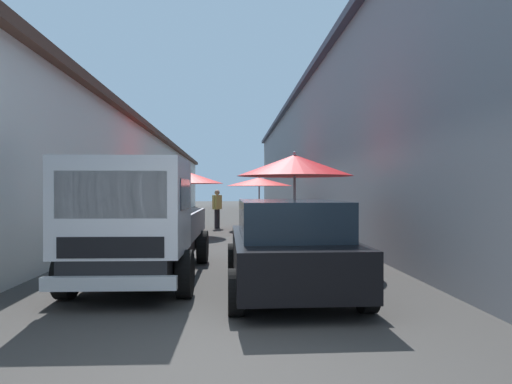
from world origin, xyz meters
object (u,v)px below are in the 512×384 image
object	(u,v)px
fruit_stall_near_left	(259,187)
vendor_by_crates	(217,206)
fruit_stall_mid_lane	(185,182)
plastic_stool	(151,230)
fruit_stall_far_left	(295,177)
hatchback_car	(288,245)
delivery_truck	(137,225)

from	to	relation	value
fruit_stall_near_left	vendor_by_crates	world-z (taller)	fruit_stall_near_left
fruit_stall_mid_lane	plastic_stool	size ratio (longest dim) A/B	6.31
plastic_stool	fruit_stall_far_left	bearing A→B (deg)	-141.68
fruit_stall_near_left	hatchback_car	xyz separation A→B (m)	(-11.18, 0.24, -1.00)
fruit_stall_near_left	plastic_stool	world-z (taller)	fruit_stall_near_left
vendor_by_crates	delivery_truck	bearing A→B (deg)	175.08
fruit_stall_far_left	delivery_truck	bearing A→B (deg)	123.88
hatchback_car	vendor_by_crates	bearing A→B (deg)	7.43
vendor_by_crates	fruit_stall_far_left	bearing A→B (deg)	-168.05
fruit_stall_far_left	hatchback_car	distance (m)	2.62
fruit_stall_far_left	plastic_stool	distance (m)	6.53
fruit_stall_far_left	hatchback_car	size ratio (longest dim) A/B	0.63
delivery_truck	plastic_stool	bearing A→B (deg)	8.41
fruit_stall_far_left	plastic_stool	size ratio (longest dim) A/B	5.71
hatchback_car	fruit_stall_far_left	bearing A→B (deg)	-10.98
delivery_truck	plastic_stool	xyz separation A→B (m)	(6.92, 1.02, -0.71)
vendor_by_crates	plastic_stool	size ratio (longest dim) A/B	3.72
fruit_stall_mid_lane	vendor_by_crates	xyz separation A→B (m)	(2.74, -1.07, -0.97)
fruit_stall_near_left	delivery_truck	xyz separation A→B (m)	(-10.83, 2.70, -0.70)
fruit_stall_near_left	vendor_by_crates	distance (m)	1.95
delivery_truck	hatchback_car	bearing A→B (deg)	-98.06
fruit_stall_mid_lane	hatchback_car	distance (m)	9.20
delivery_truck	vendor_by_crates	distance (m)	11.19
delivery_truck	fruit_stall_far_left	bearing A→B (deg)	-56.12
delivery_truck	vendor_by_crates	bearing A→B (deg)	-4.92
fruit_stall_near_left	vendor_by_crates	xyz separation A→B (m)	(0.32, 1.74, -0.81)
fruit_stall_far_left	vendor_by_crates	bearing A→B (deg)	11.95
fruit_stall_near_left	vendor_by_crates	bearing A→B (deg)	79.74
hatchback_car	delivery_truck	xyz separation A→B (m)	(0.35, 2.46, 0.30)
hatchback_car	delivery_truck	distance (m)	2.50
delivery_truck	vendor_by_crates	size ratio (longest dim) A/B	3.06
fruit_stall_near_left	plastic_stool	xyz separation A→B (m)	(-3.91, 3.73, -1.41)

